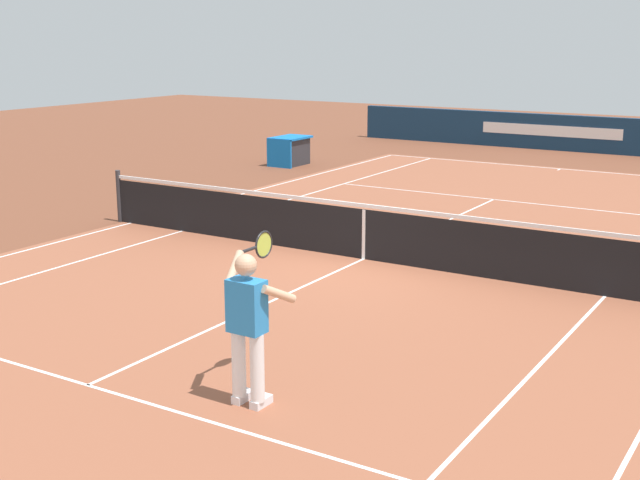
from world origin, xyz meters
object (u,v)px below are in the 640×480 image
tennis_ball (473,264)px  equipment_cart_tarped (290,151)px  tennis_player_near (248,321)px  tennis_net (364,232)px

tennis_ball → equipment_cart_tarped: equipment_cart_tarped is taller
tennis_player_near → tennis_ball: (-6.39, -0.03, -0.90)m
tennis_net → equipment_cart_tarped: tennis_net is taller
tennis_player_near → equipment_cart_tarped: tennis_player_near is taller
tennis_ball → tennis_player_near: bearing=0.3°
tennis_ball → tennis_net: bearing=-73.2°
equipment_cart_tarped → tennis_player_near: bearing=32.2°
tennis_net → tennis_ball: (-0.55, 1.80, -0.46)m
tennis_ball → equipment_cart_tarped: 11.88m
equipment_cart_tarped → tennis_ball: bearing=48.7°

